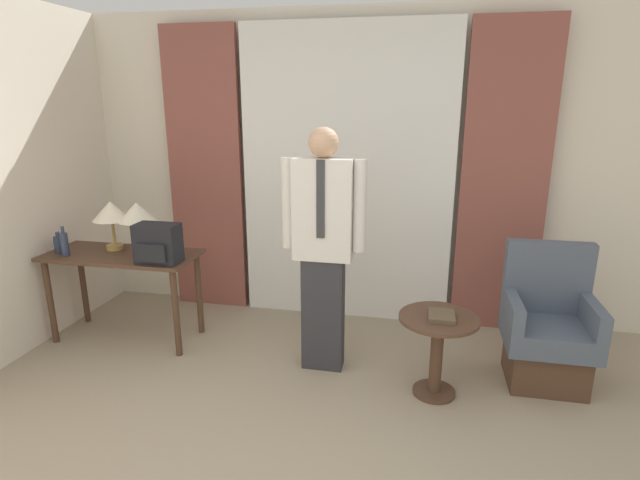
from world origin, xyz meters
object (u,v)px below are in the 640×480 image
(bottle_by_lamp, at_px, (59,244))
(side_table, at_px, (437,342))
(table_lamp_right, at_px, (137,214))
(bottle_near_edge, at_px, (64,244))
(person, at_px, (323,242))
(desk, at_px, (123,267))
(backpack, at_px, (158,244))
(armchair, at_px, (547,333))
(book, at_px, (441,316))
(table_lamp_left, at_px, (111,213))

(bottle_by_lamp, distance_m, side_table, 3.07)
(table_lamp_right, relative_size, side_table, 0.71)
(bottle_near_edge, xyz_separation_m, person, (2.10, 0.00, 0.13))
(desk, distance_m, table_lamp_right, 0.45)
(table_lamp_right, xyz_separation_m, backpack, (0.30, -0.25, -0.16))
(person, distance_m, armchair, 1.70)
(backpack, bearing_deg, armchair, 2.87)
(person, xyz_separation_m, side_table, (0.82, -0.21, -0.59))
(book, bearing_deg, armchair, 25.55)
(bottle_near_edge, bearing_deg, desk, 19.09)
(bottle_near_edge, bearing_deg, backpack, -0.80)
(table_lamp_left, bearing_deg, side_table, -9.56)
(table_lamp_right, xyz_separation_m, bottle_by_lamp, (-0.62, -0.17, -0.24))
(table_lamp_left, distance_m, person, 1.83)
(bottle_by_lamp, relative_size, armchair, 0.18)
(table_lamp_left, height_order, backpack, table_lamp_left)
(person, height_order, side_table, person)
(table_lamp_left, xyz_separation_m, armchair, (3.40, -0.10, -0.69))
(bottle_by_lamp, xyz_separation_m, backpack, (0.93, -0.07, 0.08))
(backpack, xyz_separation_m, book, (2.12, -0.21, -0.31))
(table_lamp_left, height_order, person, person)
(backpack, bearing_deg, table_lamp_right, 140.84)
(armchair, relative_size, book, 4.85)
(table_lamp_left, bearing_deg, backpack, -24.76)
(bottle_near_edge, relative_size, backpack, 0.73)
(armchair, distance_m, side_table, 0.84)
(desk, bearing_deg, person, -4.55)
(desk, xyz_separation_m, book, (2.54, -0.36, -0.04))
(book, bearing_deg, person, 164.64)
(table_lamp_left, distance_m, armchair, 3.47)
(desk, relative_size, backpack, 3.74)
(table_lamp_right, height_order, backpack, table_lamp_right)
(side_table, bearing_deg, armchair, 24.03)
(armchair, relative_size, side_table, 1.72)
(table_lamp_left, height_order, table_lamp_right, same)
(table_lamp_left, relative_size, book, 2.01)
(table_lamp_left, bearing_deg, armchair, -1.75)
(desk, xyz_separation_m, table_lamp_right, (0.12, 0.10, 0.43))
(table_lamp_left, height_order, bottle_by_lamp, table_lamp_left)
(person, bearing_deg, bottle_near_edge, -179.91)
(bottle_by_lamp, relative_size, book, 0.85)
(table_lamp_right, bearing_deg, table_lamp_left, 180.00)
(table_lamp_left, height_order, book, table_lamp_left)
(backpack, height_order, book, backpack)
(table_lamp_left, bearing_deg, desk, -39.96)
(table_lamp_left, relative_size, table_lamp_right, 1.00)
(table_lamp_left, relative_size, armchair, 0.42)
(bottle_by_lamp, distance_m, book, 3.06)
(table_lamp_left, relative_size, bottle_near_edge, 1.70)
(table_lamp_left, xyz_separation_m, bottle_by_lamp, (-0.39, -0.17, -0.24))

